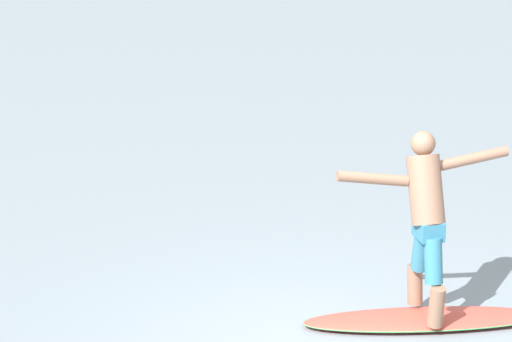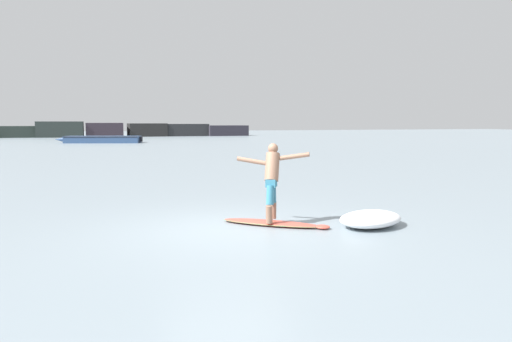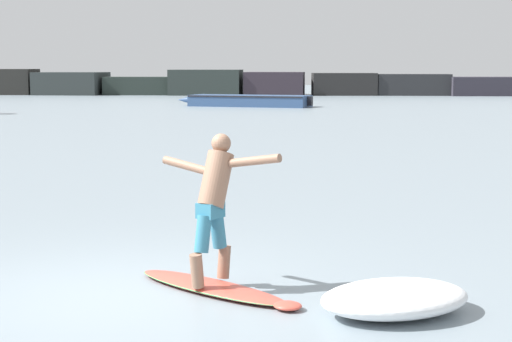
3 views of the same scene
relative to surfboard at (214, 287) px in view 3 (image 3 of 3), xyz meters
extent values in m
plane|color=gray|center=(-0.94, -0.09, -0.04)|extent=(200.00, 200.00, 0.00)
cube|color=#2A2927|center=(-24.21, 61.91, 1.02)|extent=(5.09, 3.68, 2.12)
cube|color=#2D3332|center=(-18.54, 61.91, 0.88)|extent=(5.66, 4.91, 1.86)
cube|color=#29332E|center=(-12.88, 61.91, 0.70)|extent=(5.46, 3.15, 1.48)
cube|color=#2B3431|center=(-7.22, 61.91, 0.99)|extent=(5.82, 4.39, 2.07)
cube|color=#2F2830|center=(-1.56, 61.91, 0.89)|extent=(4.94, 4.36, 1.88)
cube|color=#272626|center=(4.10, 61.91, 0.86)|extent=(5.30, 3.65, 1.80)
cube|color=#26272A|center=(9.76, 61.91, 0.82)|extent=(5.90, 3.19, 1.72)
cube|color=#2E2B35|center=(15.42, 61.91, 0.70)|extent=(5.96, 4.45, 1.49)
ellipsoid|color=#DA5140|center=(-0.03, 0.02, 0.00)|extent=(1.92, 1.69, 0.09)
ellipsoid|color=#DA5140|center=(0.79, -0.65, 0.00)|extent=(0.39, 0.39, 0.07)
ellipsoid|color=#339E56|center=(-0.03, 0.02, 0.00)|extent=(1.94, 1.71, 0.04)
cone|color=black|center=(-0.69, 0.57, -0.11)|extent=(0.07, 0.07, 0.14)
cone|color=black|center=(-0.66, 0.37, -0.11)|extent=(0.07, 0.07, 0.14)
cone|color=black|center=(-0.49, 0.58, -0.11)|extent=(0.07, 0.07, 0.14)
cylinder|color=#906851|center=(0.09, 0.23, 0.22)|extent=(0.20, 0.21, 0.37)
cylinder|color=teal|center=(0.04, 0.14, 0.59)|extent=(0.24, 0.26, 0.40)
cylinder|color=#906851|center=(-0.15, -0.18, 0.22)|extent=(0.20, 0.21, 0.37)
cylinder|color=teal|center=(-0.10, -0.09, 0.59)|extent=(0.24, 0.26, 0.40)
cube|color=teal|center=(-0.03, 0.02, 0.82)|extent=(0.30, 0.32, 0.16)
cylinder|color=#906851|center=(0.02, 0.11, 1.13)|extent=(0.47, 0.54, 0.64)
sphere|color=#906851|center=(0.07, 0.20, 1.50)|extent=(0.21, 0.21, 0.21)
cylinder|color=#906851|center=(-0.33, 0.39, 1.24)|extent=(0.58, 0.41, 0.20)
cylinder|color=#906851|center=(0.44, -0.05, 1.35)|extent=(0.58, 0.38, 0.19)
cube|color=navy|center=(-2.30, 41.54, 0.29)|extent=(7.38, 3.98, 0.66)
cone|color=navy|center=(-6.17, 42.63, 0.29)|extent=(1.37, 0.97, 0.66)
cube|color=black|center=(-2.30, 41.54, 0.57)|extent=(7.33, 4.02, 0.08)
cube|color=black|center=(1.22, 40.55, 0.32)|extent=(0.37, 0.42, 0.52)
ellipsoid|color=white|center=(1.82, -0.72, 0.11)|extent=(1.82, 1.62, 0.30)
camera|label=1|loc=(-7.60, -5.75, 4.36)|focal=85.00mm
camera|label=2|loc=(-3.45, -9.32, 2.05)|focal=35.00mm
camera|label=3|loc=(0.95, -8.72, 2.31)|focal=60.00mm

